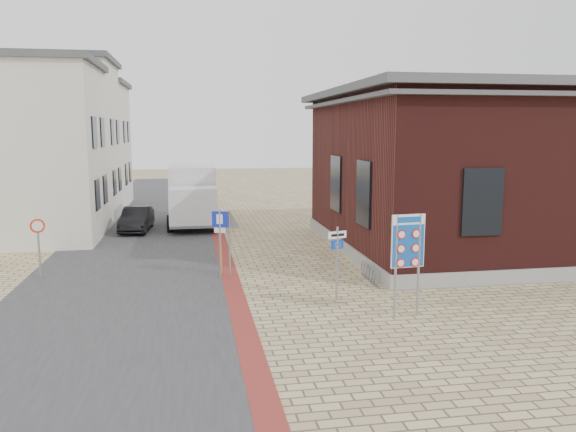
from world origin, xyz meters
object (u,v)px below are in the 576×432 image
object	(u,v)px
parking_sign	(220,232)
bollard	(221,259)
border_sign	(408,243)
sedan	(137,219)
essen_sign	(337,252)
box_truck	(193,195)

from	to	relation	value
parking_sign	bollard	size ratio (longest dim) A/B	2.24
border_sign	bollard	world-z (taller)	border_sign
sedan	essen_sign	distance (m)	14.95
sedan	bollard	distance (m)	10.19
border_sign	parking_sign	distance (m)	6.87
essen_sign	bollard	bearing A→B (deg)	115.96
border_sign	bollard	xyz separation A→B (m)	(-4.79, 5.49, -1.51)
box_truck	bollard	xyz separation A→B (m)	(0.92, -10.76, -1.09)
box_truck	essen_sign	bearing A→B (deg)	-74.04
border_sign	parking_sign	size ratio (longest dim) A/B	1.17
sedan	border_sign	distance (m)	17.29
border_sign	parking_sign	bearing A→B (deg)	129.36
sedan	bollard	world-z (taller)	sedan
sedan	parking_sign	size ratio (longest dim) A/B	1.52
parking_sign	essen_sign	bearing A→B (deg)	-27.00
sedan	bollard	xyz separation A→B (m)	(3.76, -9.47, -0.07)
border_sign	essen_sign	distance (m)	2.41
sedan	essen_sign	world-z (taller)	essen_sign
bollard	essen_sign	bearing A→B (deg)	-48.30
border_sign	parking_sign	xyz separation A→B (m)	(-4.83, 4.87, -0.40)
box_truck	essen_sign	size ratio (longest dim) A/B	2.70
essen_sign	bollard	distance (m)	5.03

